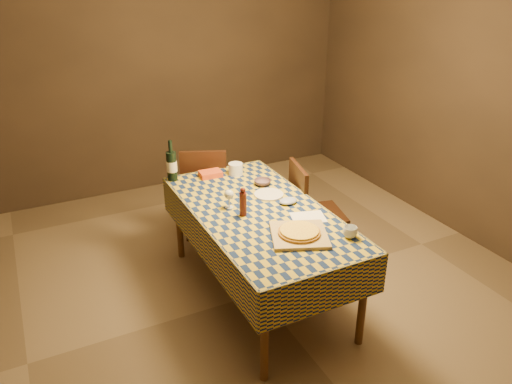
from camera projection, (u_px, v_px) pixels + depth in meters
room at (259, 137)px, 3.52m from camera, size 5.00×5.10×2.70m
dining_table at (259, 219)px, 3.79m from camera, size 0.94×1.84×0.77m
cutting_board at (299, 235)px, 3.40m from camera, size 0.49×0.49×0.02m
pizza at (299, 232)px, 3.39m from camera, size 0.30×0.30×0.03m
pepper_mill at (243, 202)px, 3.64m from camera, size 0.06×0.06×0.22m
bowl at (262, 182)px, 4.18m from camera, size 0.15×0.15×0.04m
wine_glass at (229, 195)px, 3.76m from camera, size 0.07×0.07×0.15m
wine_bottle at (172, 165)px, 4.22m from camera, size 0.11×0.11×0.36m
deli_tub at (236, 169)px, 4.36m from camera, size 0.14×0.14×0.10m
takeout_container at (210, 174)px, 4.34m from camera, size 0.19×0.14×0.05m
white_plate at (269, 194)px, 4.00m from camera, size 0.27×0.27×0.01m
tumbler at (350, 232)px, 3.38m from camera, size 0.10×0.10×0.08m
flour_patch at (308, 217)px, 3.65m from camera, size 0.29×0.25×0.00m
flour_bag at (288, 201)px, 3.86m from camera, size 0.16×0.12×0.04m
chair_far at (205, 187)px, 4.73m from camera, size 0.55×0.56×0.93m
chair_right at (310, 208)px, 4.33m from camera, size 0.51×0.50×0.93m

